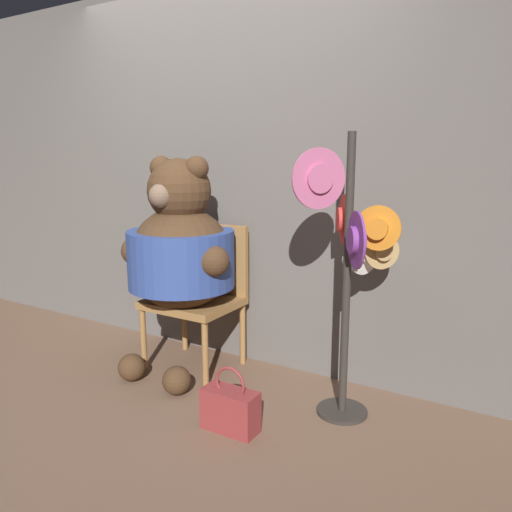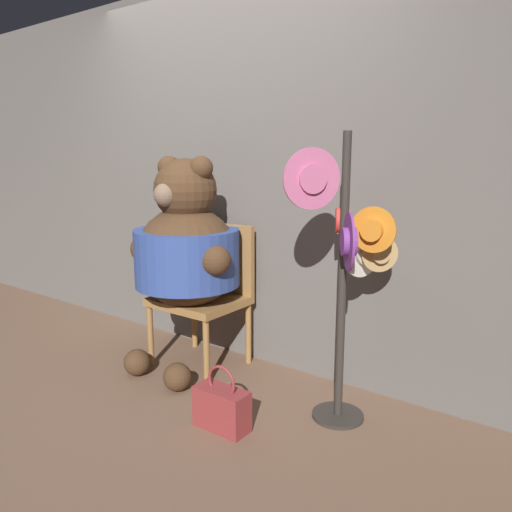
% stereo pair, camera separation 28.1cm
% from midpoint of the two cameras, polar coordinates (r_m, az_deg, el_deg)
% --- Properties ---
extents(ground_plane, '(14.00, 14.00, 0.00)m').
position_cam_midpoint_polar(ground_plane, '(3.27, -6.53, -14.04)').
color(ground_plane, brown).
extents(wall_back, '(8.00, 0.10, 2.55)m').
position_cam_midpoint_polar(wall_back, '(3.45, 0.36, 9.30)').
color(wall_back, '#66605B').
rests_on(wall_back, ground_plane).
extents(chair, '(0.56, 0.49, 0.95)m').
position_cam_midpoint_polar(chair, '(3.39, -3.25, -3.69)').
color(chair, '#9E703D').
rests_on(chair, ground_plane).
extents(teddy_bear, '(0.82, 0.73, 1.40)m').
position_cam_midpoint_polar(teddy_bear, '(3.22, -5.54, 0.62)').
color(teddy_bear, '#4C331E').
rests_on(teddy_bear, ground_plane).
extents(hat_display_rack, '(0.46, 0.54, 1.52)m').
position_cam_midpoint_polar(hat_display_rack, '(2.61, 13.42, -0.29)').
color(hat_display_rack, '#332D28').
rests_on(hat_display_rack, ground_plane).
extents(handbag_on_ground, '(0.30, 0.14, 0.35)m').
position_cam_midpoint_polar(handbag_on_ground, '(2.70, -0.85, -16.97)').
color(handbag_on_ground, maroon).
rests_on(handbag_on_ground, ground_plane).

